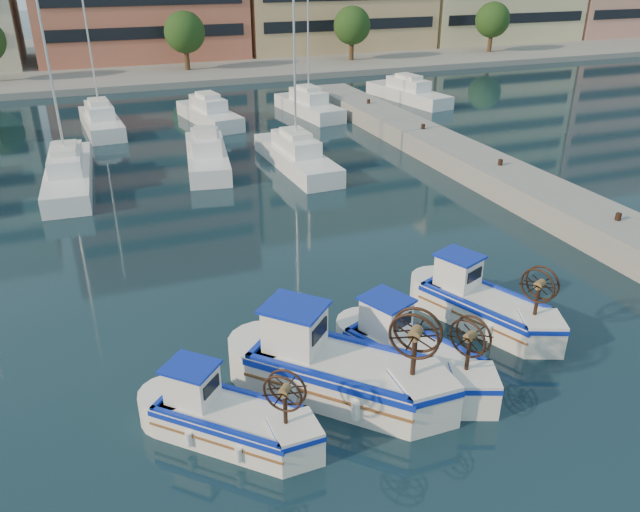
{
  "coord_description": "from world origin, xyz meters",
  "views": [
    {
      "loc": [
        -6.99,
        -11.66,
        11.01
      ],
      "look_at": [
        0.13,
        6.68,
        1.5
      ],
      "focal_mm": 35.0,
      "sensor_mm": 36.0,
      "label": 1
    }
  ],
  "objects": [
    {
      "name": "fishing_boat_c",
      "position": [
        0.86,
        1.3,
        0.73
      ],
      "size": [
        3.2,
        4.41,
        2.66
      ],
      "rotation": [
        0.0,
        0.0,
        0.41
      ],
      "color": "white",
      "rests_on": "ground"
    },
    {
      "name": "ground",
      "position": [
        0.0,
        0.0,
        0.0
      ],
      "size": [
        300.0,
        300.0,
        0.0
      ],
      "primitive_type": "plane",
      "color": "#18313E",
      "rests_on": "ground"
    },
    {
      "name": "fishing_boat_a",
      "position": [
        -4.76,
        0.61,
        0.67
      ],
      "size": [
        3.79,
        3.72,
        2.44
      ],
      "rotation": [
        0.0,
        0.0,
        0.81
      ],
      "color": "white",
      "rests_on": "ground"
    },
    {
      "name": "yacht_marina",
      "position": [
        -2.67,
        27.59,
        0.53
      ],
      "size": [
        40.21,
        22.85,
        11.5
      ],
      "color": "white",
      "rests_on": "ground"
    },
    {
      "name": "quay",
      "position": [
        13.0,
        8.0,
        0.6
      ],
      "size": [
        3.0,
        60.0,
        1.2
      ],
      "primitive_type": "cube",
      "color": "gray",
      "rests_on": "ground"
    },
    {
      "name": "fishing_boat_d",
      "position": [
        4.37,
        2.95,
        0.74
      ],
      "size": [
        3.2,
        4.48,
        2.7
      ],
      "rotation": [
        0.0,
        0.0,
        0.39
      ],
      "color": "white",
      "rests_on": "ground"
    },
    {
      "name": "fishing_boat_b",
      "position": [
        -1.55,
        1.26,
        0.88
      ],
      "size": [
        4.9,
        4.94,
        3.19
      ],
      "rotation": [
        0.0,
        0.0,
        0.78
      ],
      "color": "white",
      "rests_on": "ground"
    }
  ]
}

